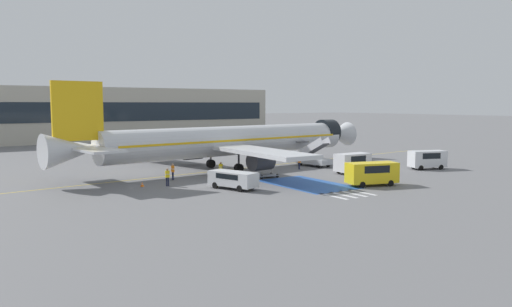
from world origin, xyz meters
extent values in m
plane|color=slate|center=(0.00, 0.00, 0.00)|extent=(600.00, 600.00, 0.00)
cube|color=gold|center=(-1.00, -0.58, 0.00)|extent=(79.66, 9.17, 0.01)
cube|color=#2856A8|center=(-1.00, -15.08, 0.00)|extent=(6.38, 10.47, 0.01)
cube|color=silver|center=(-3.40, -21.77, 0.00)|extent=(0.44, 3.60, 0.01)
cube|color=silver|center=(-2.20, -21.77, 0.00)|extent=(0.44, 3.60, 0.01)
cube|color=silver|center=(-1.00, -21.77, 0.00)|extent=(0.44, 3.60, 0.01)
cube|color=silver|center=(0.20, -21.77, 0.00)|extent=(0.44, 3.60, 0.01)
cylinder|color=silver|center=(-1.00, -0.58, 3.67)|extent=(36.33, 7.74, 3.72)
cone|color=silver|center=(18.99, 1.67, 3.67)|extent=(4.47, 4.08, 3.64)
cone|color=silver|center=(-21.73, -2.92, 3.67)|extent=(5.94, 4.17, 3.57)
cylinder|color=black|center=(16.21, 1.36, 4.13)|extent=(2.64, 3.98, 3.76)
cube|color=#EAB214|center=(-1.00, -0.58, 3.85)|extent=(33.46, 7.49, 0.24)
cube|color=silver|center=(-5.36, 7.70, 3.11)|extent=(8.48, 17.27, 0.44)
cylinder|color=#38383D|center=(-3.59, 6.37, 1.80)|extent=(2.98, 2.42, 2.12)
cube|color=silver|center=(-3.41, -9.62, 3.11)|extent=(4.92, 16.80, 0.44)
cylinder|color=#38383D|center=(-1.98, -7.94, 1.80)|extent=(2.98, 2.42, 2.12)
cube|color=#EAB214|center=(-20.90, -2.82, 7.61)|extent=(5.21, 0.94, 6.03)
cube|color=silver|center=(-20.74, 0.75, 3.85)|extent=(3.99, 6.29, 0.24)
cube|color=silver|center=(-19.95, -6.27, 3.85)|extent=(3.99, 6.29, 0.24)
cylinder|color=#38383D|center=(11.57, 0.83, 1.86)|extent=(0.20, 0.20, 2.87)
cylinder|color=black|center=(11.57, 0.83, 0.42)|extent=(0.87, 0.37, 0.84)
cylinder|color=#38383D|center=(-3.03, 2.17, 1.83)|extent=(0.24, 0.24, 2.56)
cylinder|color=black|center=(-3.03, 2.17, 0.55)|extent=(1.16, 0.72, 1.10)
cylinder|color=#38383D|center=(-2.36, -3.71, 1.83)|extent=(0.24, 0.24, 2.56)
cylinder|color=black|center=(-2.36, -3.71, 0.55)|extent=(1.16, 0.72, 1.10)
cube|color=#ADB2BA|center=(9.37, -3.90, 0.70)|extent=(2.72, 5.02, 0.70)
cylinder|color=black|center=(8.25, -2.34, 0.35)|extent=(0.30, 0.72, 0.70)
cylinder|color=black|center=(10.11, -2.13, 0.35)|extent=(0.30, 0.72, 0.70)
cylinder|color=black|center=(8.63, -5.68, 0.35)|extent=(0.30, 0.72, 0.70)
cylinder|color=black|center=(10.49, -5.47, 0.35)|extent=(0.30, 0.72, 0.70)
cube|color=#4C4C51|center=(9.37, -3.90, 2.09)|extent=(1.89, 4.29, 2.21)
cube|color=#4C4C51|center=(9.12, -1.64, 3.12)|extent=(1.76, 1.28, 0.12)
cube|color=silver|center=(8.61, -3.99, 2.56)|extent=(0.56, 4.49, 2.92)
cube|color=silver|center=(10.14, -3.81, 2.56)|extent=(0.56, 4.49, 2.92)
cube|color=#38383D|center=(-7.28, 22.04, 0.78)|extent=(3.16, 8.74, 0.60)
cube|color=silver|center=(-6.95, 26.22, 1.28)|extent=(2.52, 2.08, 1.60)
cube|color=black|center=(-6.88, 27.17, 1.60)|extent=(2.00, 0.19, 0.70)
cylinder|color=#B7BCC4|center=(-7.31, 21.66, 2.35)|extent=(2.98, 6.09, 2.53)
cylinder|color=gold|center=(-7.31, 21.66, 2.35)|extent=(2.60, 0.55, 2.58)
cylinder|color=black|center=(-8.17, 25.93, 0.48)|extent=(0.35, 0.98, 0.96)
cylinder|color=black|center=(-5.80, 25.75, 0.48)|extent=(0.35, 0.98, 0.96)
cylinder|color=black|center=(-8.50, 21.65, 0.48)|extent=(0.35, 0.98, 0.96)
cylinder|color=black|center=(-6.13, 21.47, 0.48)|extent=(0.35, 0.98, 0.96)
cylinder|color=black|center=(-8.68, 19.28, 0.48)|extent=(0.35, 0.98, 0.96)
cylinder|color=black|center=(-6.32, 19.09, 0.48)|extent=(0.35, 0.98, 0.96)
cube|color=silver|center=(19.44, -14.28, 1.34)|extent=(4.97, 3.36, 2.04)
cube|color=black|center=(19.44, -14.28, 1.79)|extent=(3.04, 2.68, 0.73)
cylinder|color=black|center=(21.08, -13.94, 0.32)|extent=(0.67, 0.41, 0.64)
cylinder|color=black|center=(20.48, -15.59, 0.32)|extent=(0.67, 0.41, 0.64)
cylinder|color=black|center=(18.40, -12.97, 0.32)|extent=(0.67, 0.41, 0.64)
cylinder|color=black|center=(17.80, -14.62, 0.32)|extent=(0.67, 0.41, 0.64)
cube|color=silver|center=(8.70, -11.81, 1.36)|extent=(4.41, 2.08, 2.08)
cube|color=black|center=(8.70, -11.81, 1.82)|extent=(2.44, 2.08, 0.75)
cylinder|color=black|center=(10.07, -10.91, 0.32)|extent=(0.64, 0.21, 0.64)
cylinder|color=black|center=(10.04, -12.76, 0.32)|extent=(0.64, 0.21, 0.64)
cylinder|color=black|center=(7.35, -10.86, 0.32)|extent=(0.64, 0.21, 0.64)
cylinder|color=black|center=(7.32, -12.71, 0.32)|extent=(0.64, 0.21, 0.64)
cube|color=yellow|center=(3.88, -19.48, 1.35)|extent=(5.56, 3.45, 2.06)
cube|color=black|center=(3.88, -19.48, 1.80)|extent=(3.33, 2.81, 0.74)
cylinder|color=black|center=(5.69, -19.03, 0.32)|extent=(0.67, 0.37, 0.64)
cylinder|color=black|center=(5.15, -20.85, 0.32)|extent=(0.67, 0.37, 0.64)
cylinder|color=black|center=(2.61, -18.12, 0.32)|extent=(0.67, 0.37, 0.64)
cylinder|color=black|center=(2.07, -19.94, 0.32)|extent=(0.67, 0.37, 0.64)
cube|color=silver|center=(-8.97, -13.38, 1.03)|extent=(3.43, 5.41, 1.41)
cube|color=black|center=(-8.97, -13.38, 1.34)|extent=(2.72, 3.26, 0.51)
cylinder|color=black|center=(-10.30, -12.17, 0.32)|extent=(0.40, 0.67, 0.64)
cylinder|color=black|center=(-8.65, -11.61, 0.32)|extent=(0.40, 0.67, 0.64)
cylinder|color=black|center=(-9.29, -15.15, 0.32)|extent=(0.40, 0.67, 0.64)
cylinder|color=black|center=(-7.64, -14.58, 0.32)|extent=(0.40, 0.67, 0.64)
cube|color=gray|center=(-1.86, -8.91, 0.26)|extent=(2.65, 1.59, 0.12)
cylinder|color=black|center=(-0.80, -8.31, 0.20)|extent=(0.40, 0.11, 0.40)
cylinder|color=black|center=(-0.84, -9.58, 0.20)|extent=(0.40, 0.11, 0.40)
cylinder|color=black|center=(-2.88, -8.24, 0.20)|extent=(0.40, 0.11, 0.40)
cylinder|color=black|center=(-2.92, -9.51, 0.20)|extent=(0.40, 0.11, 0.40)
cylinder|color=gray|center=(-0.64, -8.26, 0.59)|extent=(0.05, 0.05, 0.55)
cylinder|color=gray|center=(-0.69, -9.64, 0.59)|extent=(0.05, 0.05, 0.55)
cylinder|color=gray|center=(-3.03, -8.18, 0.59)|extent=(0.05, 0.05, 0.55)
cylinder|color=gray|center=(-3.08, -9.56, 0.59)|extent=(0.05, 0.05, 0.55)
cylinder|color=black|center=(-5.88, -5.64, 0.41)|extent=(0.14, 0.14, 0.83)
cylinder|color=black|center=(-5.97, -5.51, 0.41)|extent=(0.14, 0.14, 0.83)
cube|color=yellow|center=(-5.92, -5.58, 1.16)|extent=(0.42, 0.47, 0.66)
cube|color=silver|center=(-5.92, -5.58, 1.16)|extent=(0.44, 0.48, 0.06)
sphere|color=#9E704C|center=(-5.92, -5.58, 1.60)|extent=(0.22, 0.22, 0.22)
cylinder|color=#191E38|center=(-11.50, -4.67, 0.44)|extent=(0.14, 0.14, 0.89)
cylinder|color=#191E38|center=(-11.50, -4.84, 0.44)|extent=(0.14, 0.14, 0.89)
cube|color=orange|center=(-11.50, -4.75, 1.24)|extent=(0.22, 0.42, 0.70)
cube|color=silver|center=(-11.50, -4.75, 1.24)|extent=(0.23, 0.43, 0.06)
sphere|color=tan|center=(-11.50, -4.75, 1.71)|extent=(0.24, 0.24, 0.24)
cylinder|color=#191E38|center=(-13.71, -8.17, 0.44)|extent=(0.14, 0.14, 0.88)
cylinder|color=#191E38|center=(-13.54, -8.20, 0.44)|extent=(0.14, 0.14, 0.88)
cube|color=yellow|center=(-13.63, -8.18, 1.23)|extent=(0.45, 0.29, 0.70)
cube|color=silver|center=(-13.63, -8.18, 1.23)|extent=(0.47, 0.31, 0.06)
sphere|color=#9E704C|center=(-13.63, -8.18, 1.70)|extent=(0.24, 0.24, 0.24)
cylinder|color=#191E38|center=(5.67, -5.32, 0.43)|extent=(0.14, 0.14, 0.86)
cylinder|color=#191E38|center=(5.64, -5.49, 0.43)|extent=(0.14, 0.14, 0.86)
cube|color=orange|center=(5.65, -5.40, 1.21)|extent=(0.30, 0.46, 0.68)
cube|color=silver|center=(5.65, -5.40, 1.21)|extent=(0.31, 0.47, 0.06)
sphere|color=#9E704C|center=(5.65, -5.40, 1.67)|extent=(0.23, 0.23, 0.23)
cone|color=orange|center=(-15.87, -7.04, 0.23)|extent=(0.41, 0.41, 0.46)
cylinder|color=white|center=(-15.87, -7.04, 0.25)|extent=(0.23, 0.23, 0.06)
cone|color=orange|center=(-6.66, -4.34, 0.28)|extent=(0.51, 0.51, 0.56)
cylinder|color=white|center=(-6.66, -4.34, 0.31)|extent=(0.28, 0.28, 0.07)
cube|color=#B2AD9E|center=(-7.09, 59.41, 5.97)|extent=(96.26, 12.00, 11.94)
cube|color=#19232D|center=(-7.09, 53.36, 6.57)|extent=(92.41, 0.10, 4.18)
camera|label=1|loc=(-33.83, -54.91, 8.34)|focal=35.00mm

